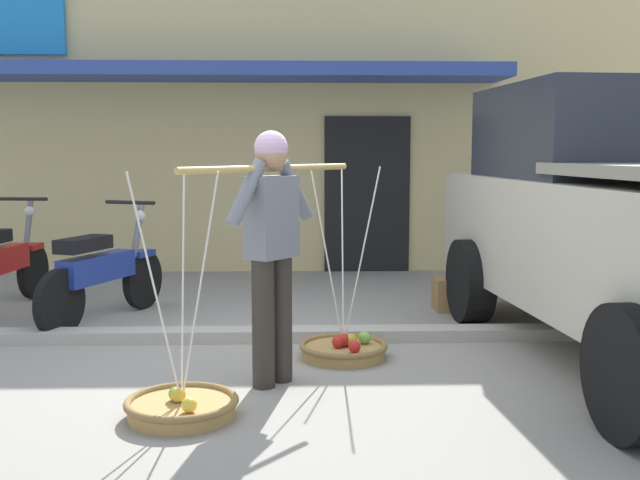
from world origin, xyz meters
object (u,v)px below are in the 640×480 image
at_px(fruit_vendor, 272,240).
at_px(wooden_crate, 457,294).
at_px(motorcycle_nearest_shop, 2,265).
at_px(motorcycle_second_in_row, 102,273).
at_px(fruit_basket_left_side, 344,348).
at_px(fruit_basket_right_side, 182,405).

relative_size(fruit_vendor, wooden_crate, 3.85).
relative_size(motorcycle_nearest_shop, wooden_crate, 4.13).
bearing_deg(fruit_vendor, motorcycle_second_in_row, 130.40).
height_order(fruit_basket_left_side, motorcycle_nearest_shop, fruit_basket_left_side).
height_order(fruit_vendor, fruit_basket_right_side, fruit_vendor).
distance_m(fruit_vendor, motorcycle_second_in_row, 2.54).
xyz_separation_m(fruit_basket_right_side, wooden_crate, (2.26, 2.96, 0.09)).
height_order(fruit_basket_right_side, motorcycle_second_in_row, fruit_basket_right_side).
bearing_deg(fruit_basket_left_side, motorcycle_second_in_row, 149.22).
relative_size(fruit_basket_right_side, motorcycle_second_in_row, 0.84).
relative_size(fruit_vendor, fruit_basket_right_side, 1.17).
height_order(motorcycle_second_in_row, wooden_crate, motorcycle_second_in_row).
distance_m(fruit_basket_left_side, motorcycle_second_in_row, 2.51).
relative_size(fruit_basket_right_side, wooden_crate, 3.30).
bearing_deg(wooden_crate, fruit_basket_right_side, -127.35).
height_order(fruit_basket_right_side, motorcycle_nearest_shop, fruit_basket_right_side).
relative_size(fruit_vendor, motorcycle_nearest_shop, 0.93).
height_order(fruit_basket_left_side, fruit_basket_right_side, same).
height_order(fruit_vendor, motorcycle_second_in_row, fruit_vendor).
bearing_deg(motorcycle_nearest_shop, fruit_basket_left_side, -29.06).
xyz_separation_m(fruit_vendor, motorcycle_nearest_shop, (-2.72, 2.42, -0.52)).
xyz_separation_m(fruit_vendor, motorcycle_second_in_row, (-1.61, 1.89, -0.52)).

